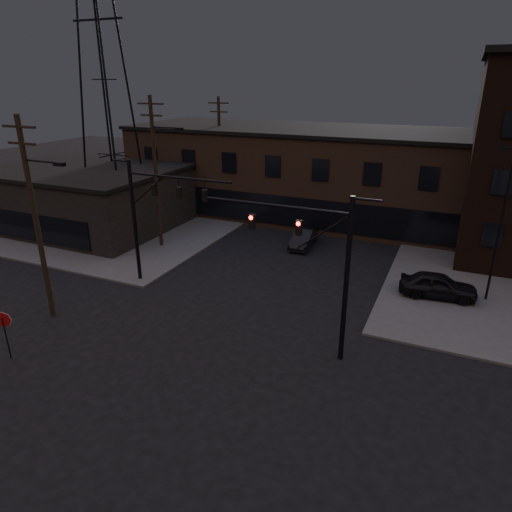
{
  "coord_description": "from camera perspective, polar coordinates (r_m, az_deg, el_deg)",
  "views": [
    {
      "loc": [
        10.42,
        -14.21,
        12.6
      ],
      "look_at": [
        0.9,
        7.04,
        3.5
      ],
      "focal_mm": 32.0,
      "sensor_mm": 36.0,
      "label": 1
    }
  ],
  "objects": [
    {
      "name": "stop_sign",
      "position": [
        24.59,
        -28.99,
        -7.52
      ],
      "size": [
        0.72,
        0.33,
        2.48
      ],
      "color": "black",
      "rests_on": "ground"
    },
    {
      "name": "building_left",
      "position": [
        44.05,
        -20.64,
        6.72
      ],
      "size": [
        16.0,
        12.0,
        5.0
      ],
      "primitive_type": "cube",
      "color": "black",
      "rests_on": "ground"
    },
    {
      "name": "traffic_signal_near",
      "position": [
        20.85,
        8.35,
        -0.48
      ],
      "size": [
        7.12,
        0.24,
        8.0
      ],
      "color": "black",
      "rests_on": "ground"
    },
    {
      "name": "utility_pole_mid",
      "position": [
        35.68,
        -12.35,
        10.41
      ],
      "size": [
        3.7,
        0.28,
        11.5
      ],
      "color": "black",
      "rests_on": "ground"
    },
    {
      "name": "transmission_tower",
      "position": [
        42.96,
        -18.47,
        20.2
      ],
      "size": [
        7.0,
        7.0,
        25.0
      ],
      "primitive_type": null,
      "color": "black",
      "rests_on": "ground"
    },
    {
      "name": "lot_light_a",
      "position": [
        29.2,
        28.49,
        4.69
      ],
      "size": [
        1.5,
        0.28,
        9.14
      ],
      "color": "black",
      "rests_on": "ground"
    },
    {
      "name": "traffic_signal_far",
      "position": [
        29.06,
        -13.12,
        5.65
      ],
      "size": [
        7.12,
        0.24,
        8.0
      ],
      "color": "black",
      "rests_on": "ground"
    },
    {
      "name": "building_row",
      "position": [
        44.32,
        10.21,
        9.82
      ],
      "size": [
        40.0,
        12.0,
        8.0
      ],
      "primitive_type": "cube",
      "color": "brown",
      "rests_on": "ground"
    },
    {
      "name": "car_crossing",
      "position": [
        36.6,
        5.97,
        2.22
      ],
      "size": [
        1.69,
        4.23,
        1.37
      ],
      "primitive_type": "imported",
      "rotation": [
        0.0,
        0.0,
        0.06
      ],
      "color": "black",
      "rests_on": "ground"
    },
    {
      "name": "sidewalk_nw",
      "position": [
        50.19,
        -17.23,
        5.93
      ],
      "size": [
        30.0,
        30.0,
        0.15
      ],
      "primitive_type": "cube",
      "color": "#474744",
      "rests_on": "ground"
    },
    {
      "name": "utility_pole_far",
      "position": [
        46.3,
        -4.54,
        12.82
      ],
      "size": [
        2.2,
        0.28,
        11.0
      ],
      "color": "black",
      "rests_on": "ground"
    },
    {
      "name": "parked_car_lot_a",
      "position": [
        29.75,
        21.8,
        -3.41
      ],
      "size": [
        4.65,
        2.27,
        1.53
      ],
      "primitive_type": "imported",
      "rotation": [
        0.0,
        0.0,
        1.68
      ],
      "color": "black",
      "rests_on": "sidewalk_ne"
    },
    {
      "name": "ground",
      "position": [
        21.66,
        -10.17,
        -14.61
      ],
      "size": [
        140.0,
        140.0,
        0.0
      ],
      "primitive_type": "plane",
      "color": "black",
      "rests_on": "ground"
    },
    {
      "name": "utility_pole_near",
      "position": [
        26.5,
        -25.79,
        4.48
      ],
      "size": [
        3.7,
        0.28,
        11.0
      ],
      "color": "black",
      "rests_on": "ground"
    }
  ]
}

